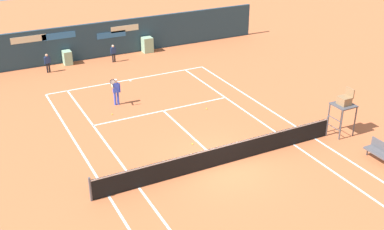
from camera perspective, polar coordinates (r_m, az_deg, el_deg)
ground_plane at (r=22.18m, az=2.82°, el=-5.14°), size 80.00×80.00×0.01m
tennis_net at (r=21.50m, az=3.61°, el=-4.67°), size 12.10×0.10×1.07m
sponsor_back_wall at (r=35.70m, az=-10.45°, el=8.69°), size 25.00×1.02×2.53m
umpire_chair at (r=24.72m, az=17.49°, el=1.23°), size 1.00×1.00×2.42m
player_bench at (r=23.37m, az=21.24°, el=-3.90°), size 0.54×1.27×0.88m
player_on_baseline at (r=27.43m, az=-8.97°, el=2.97°), size 0.71×0.64×1.77m
ball_kid_right_post at (r=33.48m, az=-16.68°, el=6.03°), size 0.43×0.21×1.29m
ball_kid_left_post at (r=34.52m, az=-9.26°, el=7.33°), size 0.42×0.19×1.26m
tennis_ball_near_service_line at (r=23.29m, az=0.05°, el=-3.42°), size 0.07×0.07×0.07m
tennis_ball_by_sideline at (r=26.91m, az=1.74°, el=0.75°), size 0.07×0.07×0.07m
tennis_ball_mid_court at (r=26.61m, az=-9.41°, el=0.10°), size 0.07×0.07×0.07m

